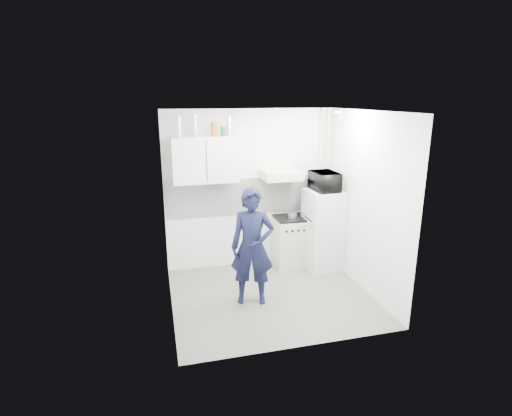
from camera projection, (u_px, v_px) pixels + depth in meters
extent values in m
plane|color=#5A5A58|center=(271.00, 296.00, 5.76)|extent=(2.80, 2.80, 0.00)
plane|color=white|center=(273.00, 111.00, 5.06)|extent=(2.80, 2.80, 0.00)
plane|color=white|center=(250.00, 189.00, 6.57)|extent=(2.80, 0.00, 2.80)
plane|color=white|center=(167.00, 217.00, 5.07)|extent=(0.00, 2.60, 2.60)
plane|color=white|center=(365.00, 203.00, 5.74)|extent=(0.00, 2.60, 2.60)
imported|color=black|center=(252.00, 247.00, 5.40)|extent=(0.67, 0.53, 1.62)
cube|color=beige|center=(290.00, 242.00, 6.73)|extent=(0.51, 0.51, 0.82)
cube|color=silver|center=(322.00, 230.00, 6.55)|extent=(0.59, 0.59, 1.33)
cube|color=black|center=(290.00, 218.00, 6.61)|extent=(0.49, 0.49, 0.03)
cylinder|color=silver|center=(292.00, 215.00, 6.58)|extent=(0.16, 0.16, 0.09)
imported|color=black|center=(325.00, 181.00, 6.33)|extent=(0.55, 0.38, 0.30)
cylinder|color=silver|center=(179.00, 126.00, 5.86)|extent=(0.07, 0.07, 0.31)
cylinder|color=silver|center=(195.00, 126.00, 5.91)|extent=(0.08, 0.08, 0.33)
cylinder|color=brown|center=(214.00, 129.00, 6.00)|extent=(0.09, 0.09, 0.21)
cylinder|color=#144C1E|center=(223.00, 131.00, 6.04)|extent=(0.08, 0.08, 0.15)
cylinder|color=silver|center=(229.00, 126.00, 6.04)|extent=(0.07, 0.07, 0.29)
cube|color=silver|center=(205.00, 160.00, 6.08)|extent=(1.00, 0.35, 0.70)
cube|color=beige|center=(281.00, 175.00, 6.38)|extent=(0.60, 0.50, 0.14)
cube|color=white|center=(251.00, 196.00, 6.59)|extent=(2.74, 0.03, 0.60)
cylinder|color=beige|center=(325.00, 186.00, 6.81)|extent=(0.05, 0.05, 2.60)
cylinder|color=beige|center=(319.00, 187.00, 6.78)|extent=(0.04, 0.04, 2.60)
cylinder|color=white|center=(338.00, 112.00, 5.49)|extent=(0.10, 0.10, 0.02)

